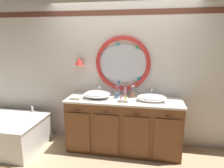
# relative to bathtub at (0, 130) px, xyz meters

# --- Properties ---
(ground_plane) EXTENTS (14.00, 14.00, 0.00)m
(ground_plane) POSITION_rel_bathtub_xyz_m (2.07, 0.08, -0.33)
(ground_plane) COLOR tan
(back_wall_assembly) EXTENTS (6.40, 0.26, 2.60)m
(back_wall_assembly) POSITION_rel_bathtub_xyz_m (2.07, 0.67, 0.99)
(back_wall_assembly) COLOR silver
(back_wall_assembly) RESTS_ON ground_plane
(vanity_counter) EXTENTS (1.92, 0.64, 0.91)m
(vanity_counter) POSITION_rel_bathtub_xyz_m (2.16, 0.33, 0.13)
(vanity_counter) COLOR brown
(vanity_counter) RESTS_ON ground_plane
(bathtub) EXTENTS (1.53, 0.95, 0.64)m
(bathtub) POSITION_rel_bathtub_xyz_m (0.00, 0.00, 0.00)
(bathtub) COLOR white
(bathtub) RESTS_ON ground_plane
(sink_basin_left) EXTENTS (0.45, 0.45, 0.13)m
(sink_basin_left) POSITION_rel_bathtub_xyz_m (1.70, 0.31, 0.65)
(sink_basin_left) COLOR white
(sink_basin_left) RESTS_ON vanity_counter
(sink_basin_right) EXTENTS (0.47, 0.47, 0.11)m
(sink_basin_right) POSITION_rel_bathtub_xyz_m (2.61, 0.31, 0.64)
(sink_basin_right) COLOR white
(sink_basin_right) RESTS_ON vanity_counter
(faucet_set_left) EXTENTS (0.21, 0.15, 0.16)m
(faucet_set_left) POSITION_rel_bathtub_xyz_m (1.70, 0.55, 0.65)
(faucet_set_left) COLOR silver
(faucet_set_left) RESTS_ON vanity_counter
(faucet_set_right) EXTENTS (0.24, 0.14, 0.16)m
(faucet_set_right) POSITION_rel_bathtub_xyz_m (2.61, 0.55, 0.64)
(faucet_set_right) COLOR silver
(faucet_set_right) RESTS_ON vanity_counter
(toothbrush_holder_left) EXTENTS (0.08, 0.08, 0.22)m
(toothbrush_holder_left) POSITION_rel_bathtub_xyz_m (2.03, 0.39, 0.64)
(toothbrush_holder_left) COLOR slate
(toothbrush_holder_left) RESTS_ON vanity_counter
(toothbrush_holder_right) EXTENTS (0.08, 0.08, 0.22)m
(toothbrush_holder_right) POSITION_rel_bathtub_xyz_m (2.29, 0.46, 0.65)
(toothbrush_holder_right) COLOR #996647
(toothbrush_holder_right) RESTS_ON vanity_counter
(soap_dispenser) EXTENTS (0.06, 0.07, 0.17)m
(soap_dispenser) POSITION_rel_bathtub_xyz_m (2.16, 0.53, 0.66)
(soap_dispenser) COLOR pink
(soap_dispenser) RESTS_ON vanity_counter
(folded_hand_towel) EXTENTS (0.18, 0.12, 0.04)m
(folded_hand_towel) POSITION_rel_bathtub_xyz_m (1.36, 0.18, 0.60)
(folded_hand_towel) COLOR beige
(folded_hand_towel) RESTS_ON vanity_counter
(toiletry_basket) EXTENTS (0.16, 0.08, 0.11)m
(toiletry_basket) POSITION_rel_bathtub_xyz_m (2.17, 0.18, 0.61)
(toiletry_basket) COLOR beige
(toiletry_basket) RESTS_ON vanity_counter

